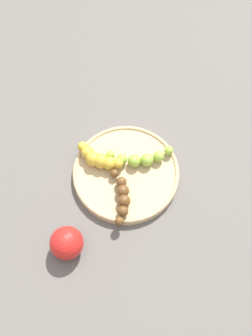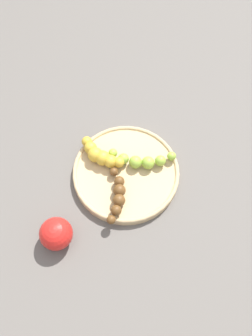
{
  "view_description": "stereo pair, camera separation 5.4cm",
  "coord_description": "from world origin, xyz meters",
  "px_view_note": "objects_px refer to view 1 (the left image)",
  "views": [
    {
      "loc": [
        -0.11,
        0.36,
        0.81
      ],
      "look_at": [
        0.0,
        0.0,
        0.04
      ],
      "focal_mm": 39.75,
      "sensor_mm": 36.0,
      "label": 1
    },
    {
      "loc": [
        -0.16,
        0.34,
        0.81
      ],
      "look_at": [
        0.0,
        0.0,
        0.04
      ],
      "focal_mm": 39.75,
      "sensor_mm": 36.0,
      "label": 2
    }
  ],
  "objects_px": {
    "banana_spotted": "(98,158)",
    "apple_red": "(67,243)",
    "fruit_bowl": "(126,173)",
    "banana_green": "(140,158)",
    "banana_overripe": "(122,196)"
  },
  "relations": [
    {
      "from": "banana_green",
      "to": "banana_overripe",
      "type": "height_order",
      "value": "banana_green"
    },
    {
      "from": "banana_overripe",
      "to": "apple_red",
      "type": "bearing_deg",
      "value": -143.37
    },
    {
      "from": "banana_green",
      "to": "banana_spotted",
      "type": "height_order",
      "value": "banana_spotted"
    },
    {
      "from": "fruit_bowl",
      "to": "banana_overripe",
      "type": "relative_size",
      "value": 2.0
    },
    {
      "from": "fruit_bowl",
      "to": "banana_green",
      "type": "relative_size",
      "value": 1.68
    },
    {
      "from": "apple_red",
      "to": "banana_green",
      "type": "bearing_deg",
      "value": -110.52
    },
    {
      "from": "apple_red",
      "to": "banana_overripe",
      "type": "bearing_deg",
      "value": -119.51
    },
    {
      "from": "banana_green",
      "to": "banana_overripe",
      "type": "distance_m",
      "value": 0.1
    },
    {
      "from": "fruit_bowl",
      "to": "banana_spotted",
      "type": "distance_m",
      "value": 0.07
    },
    {
      "from": "fruit_bowl",
      "to": "apple_red",
      "type": "height_order",
      "value": "apple_red"
    },
    {
      "from": "fruit_bowl",
      "to": "banana_overripe",
      "type": "bearing_deg",
      "value": 99.34
    },
    {
      "from": "banana_green",
      "to": "banana_spotted",
      "type": "distance_m",
      "value": 0.1
    },
    {
      "from": "fruit_bowl",
      "to": "banana_spotted",
      "type": "xyz_separation_m",
      "value": [
        0.07,
        -0.01,
        0.03
      ]
    },
    {
      "from": "banana_spotted",
      "to": "apple_red",
      "type": "relative_size",
      "value": 1.65
    },
    {
      "from": "fruit_bowl",
      "to": "banana_green",
      "type": "xyz_separation_m",
      "value": [
        -0.02,
        -0.04,
        0.02
      ]
    }
  ]
}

